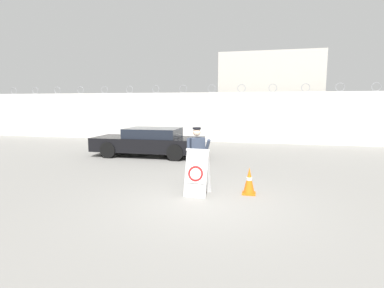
{
  "coord_description": "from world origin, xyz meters",
  "views": [
    {
      "loc": [
        1.27,
        -6.71,
        2.33
      ],
      "look_at": [
        -0.72,
        1.69,
        1.14
      ],
      "focal_mm": 28.0,
      "sensor_mm": 36.0,
      "label": 1
    }
  ],
  "objects_px": {
    "security_guard": "(197,155)",
    "parked_car_front_coupe": "(149,142)",
    "barricade_sign": "(197,172)",
    "traffic_cone_mid": "(249,181)"
  },
  "relations": [
    {
      "from": "barricade_sign",
      "to": "traffic_cone_mid",
      "type": "height_order",
      "value": "barricade_sign"
    },
    {
      "from": "barricade_sign",
      "to": "traffic_cone_mid",
      "type": "relative_size",
      "value": 1.69
    },
    {
      "from": "traffic_cone_mid",
      "to": "parked_car_front_coupe",
      "type": "relative_size",
      "value": 0.15
    },
    {
      "from": "barricade_sign",
      "to": "traffic_cone_mid",
      "type": "bearing_deg",
      "value": 19.66
    },
    {
      "from": "barricade_sign",
      "to": "traffic_cone_mid",
      "type": "xyz_separation_m",
      "value": [
        1.28,
        0.37,
        -0.24
      ]
    },
    {
      "from": "security_guard",
      "to": "traffic_cone_mid",
      "type": "relative_size",
      "value": 2.39
    },
    {
      "from": "barricade_sign",
      "to": "security_guard",
      "type": "bearing_deg",
      "value": 107.24
    },
    {
      "from": "security_guard",
      "to": "parked_car_front_coupe",
      "type": "bearing_deg",
      "value": 83.58
    },
    {
      "from": "security_guard",
      "to": "barricade_sign",
      "type": "bearing_deg",
      "value": -118.07
    },
    {
      "from": "barricade_sign",
      "to": "security_guard",
      "type": "height_order",
      "value": "security_guard"
    }
  ]
}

